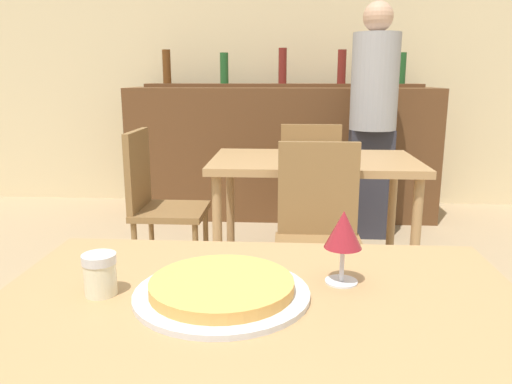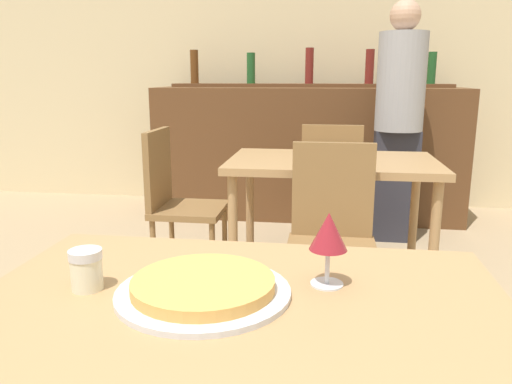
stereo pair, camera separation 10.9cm
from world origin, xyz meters
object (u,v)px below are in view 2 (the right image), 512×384
Objects in this scene: chair_far_side_back at (331,182)px; person_standing at (399,115)px; chair_far_side_left at (176,196)px; cheese_shaker at (86,269)px; pizza_tray at (203,288)px; chair_far_side_front at (332,230)px; wine_glass at (329,234)px.

person_standing is (0.47, 0.47, 0.41)m from chair_far_side_back.
chair_far_side_left reaches higher than cheese_shaker.
pizza_tray is 0.25m from cheese_shaker.
person_standing reaches higher than chair_far_side_left.
chair_far_side_front is 2.58× the size of pizza_tray.
wine_glass is at bearing -91.33° from chair_far_side_front.
wine_glass is (0.87, -1.73, 0.37)m from chair_far_side_left.
wine_glass is (-0.50, -2.72, -0.04)m from person_standing.
chair_far_side_front is 1.00× the size of chair_far_side_left.
pizza_tray is 0.21× the size of person_standing.
pizza_tray is at bearing -102.01° from chair_far_side_front.
wine_glass is (-0.03, -1.20, 0.37)m from chair_far_side_front.
chair_far_side_front is at bearing 88.67° from wine_glass.
chair_far_side_left is at bearing 116.66° from wine_glass.
chair_far_side_front is 1.26m from wine_glass.
person_standing is at bearing 72.65° from chair_far_side_front.
chair_far_side_left is at bearing -143.95° from person_standing.
person_standing reaches higher than chair_far_side_back.
chair_far_side_back is at bearing 90.00° from chair_far_side_front.
chair_far_side_back is 2.37m from pizza_tray.
cheese_shaker is 0.54× the size of wine_glass.
chair_far_side_front is 10.66× the size of cheese_shaker.
chair_far_side_back is 2.58× the size of pizza_tray.
chair_far_side_front is 1.04m from chair_far_side_back.
chair_far_side_back is 2.28m from wine_glass.
chair_far_side_left is 2.58× the size of pizza_tray.
chair_far_side_back is at bearing 89.29° from wine_glass.
person_standing is at bearing 79.55° from wine_glass.
chair_far_side_left reaches higher than pizza_tray.
cheese_shaker is at bearing 77.44° from chair_far_side_back.
cheese_shaker reaches higher than pizza_tray.
chair_far_side_front is at bearing -120.24° from chair_far_side_left.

